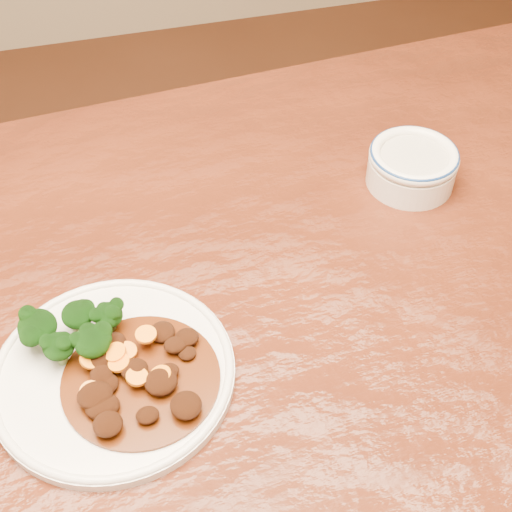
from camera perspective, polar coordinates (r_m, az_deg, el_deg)
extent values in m
cube|color=#4F1E0E|center=(0.79, -5.24, -6.86)|extent=(1.57, 1.01, 0.04)
cylinder|color=#442A11|center=(1.53, 17.03, 3.13)|extent=(0.06, 0.06, 0.71)
cylinder|color=white|center=(0.74, -11.30, -9.23)|extent=(0.25, 0.25, 0.01)
torus|color=white|center=(0.74, -11.36, -9.00)|extent=(0.24, 0.24, 0.01)
cylinder|color=#78964D|center=(0.76, -11.55, -5.47)|extent=(0.01, 0.01, 0.01)
ellipsoid|color=black|center=(0.75, -11.74, -4.66)|extent=(0.03, 0.03, 0.02)
cylinder|color=#78964D|center=(0.77, -13.86, -5.41)|extent=(0.01, 0.01, 0.01)
ellipsoid|color=black|center=(0.76, -14.10, -4.57)|extent=(0.03, 0.03, 0.03)
cylinder|color=#78964D|center=(0.75, -12.72, -7.59)|extent=(0.01, 0.01, 0.01)
ellipsoid|color=black|center=(0.73, -12.96, -6.71)|extent=(0.04, 0.04, 0.03)
cylinder|color=#78964D|center=(0.77, -16.77, -6.34)|extent=(0.01, 0.01, 0.01)
ellipsoid|color=black|center=(0.76, -17.09, -5.41)|extent=(0.04, 0.04, 0.03)
cylinder|color=#78964D|center=(0.75, -15.25, -7.79)|extent=(0.01, 0.01, 0.01)
ellipsoid|color=black|center=(0.74, -15.51, -6.99)|extent=(0.03, 0.03, 0.03)
cylinder|color=#4E1C08|center=(0.73, -9.19, -9.73)|extent=(0.16, 0.16, 0.00)
ellipsoid|color=black|center=(0.75, -11.31, -6.79)|extent=(0.03, 0.02, 0.01)
ellipsoid|color=black|center=(0.73, -5.53, -7.74)|extent=(0.02, 0.02, 0.01)
ellipsoid|color=black|center=(0.71, -12.19, -11.69)|extent=(0.03, 0.03, 0.02)
ellipsoid|color=black|center=(0.74, -5.57, -6.50)|extent=(0.03, 0.02, 0.01)
ellipsoid|color=black|center=(0.73, -6.49, -7.08)|extent=(0.02, 0.02, 0.01)
ellipsoid|color=black|center=(0.72, -7.07, -9.14)|extent=(0.02, 0.02, 0.01)
ellipsoid|color=black|center=(0.72, -9.69, -8.94)|extent=(0.03, 0.03, 0.01)
ellipsoid|color=black|center=(0.74, -12.48, -7.86)|extent=(0.03, 0.03, 0.01)
ellipsoid|color=black|center=(0.72, -11.89, -9.97)|extent=(0.02, 0.02, 0.01)
ellipsoid|color=black|center=(0.69, -5.62, -11.80)|extent=(0.03, 0.03, 0.02)
ellipsoid|color=black|center=(0.71, -12.75, -10.82)|extent=(0.03, 0.03, 0.02)
ellipsoid|color=black|center=(0.69, -8.68, -12.48)|extent=(0.02, 0.02, 0.01)
ellipsoid|color=black|center=(0.71, -7.62, -9.95)|extent=(0.03, 0.03, 0.02)
ellipsoid|color=black|center=(0.75, -7.50, -6.05)|extent=(0.03, 0.03, 0.01)
ellipsoid|color=black|center=(0.69, -11.77, -13.04)|extent=(0.03, 0.03, 0.01)
ellipsoid|color=black|center=(0.72, -12.28, -9.26)|extent=(0.02, 0.02, 0.01)
cylinder|color=orange|center=(0.71, -7.65, -9.41)|extent=(0.03, 0.03, 0.01)
cylinder|color=orange|center=(0.73, -11.18, -7.56)|extent=(0.03, 0.03, 0.01)
cylinder|color=orange|center=(0.74, -10.34, -7.48)|extent=(0.02, 0.02, 0.01)
cylinder|color=orange|center=(0.71, -13.08, -10.53)|extent=(0.03, 0.03, 0.01)
cylinder|color=orange|center=(0.72, -10.90, -8.39)|extent=(0.03, 0.03, 0.01)
cylinder|color=orange|center=(0.73, -8.80, -6.23)|extent=(0.03, 0.03, 0.01)
cylinder|color=orange|center=(0.71, -9.50, -9.50)|extent=(0.03, 0.03, 0.01)
cylinder|color=orange|center=(0.73, -13.11, -8.03)|extent=(0.03, 0.03, 0.02)
cylinder|color=white|center=(0.95, 12.29, 6.63)|extent=(0.11, 0.11, 0.04)
cylinder|color=beige|center=(0.93, 12.50, 7.67)|extent=(0.09, 0.09, 0.01)
torus|color=white|center=(0.93, 12.54, 7.85)|extent=(0.11, 0.11, 0.02)
torus|color=navy|center=(0.93, 12.58, 8.03)|extent=(0.11, 0.11, 0.01)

